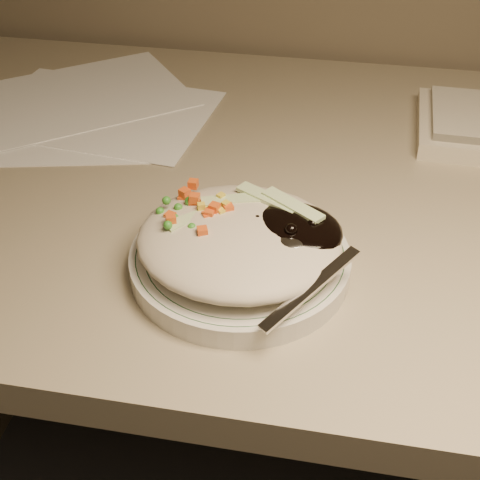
# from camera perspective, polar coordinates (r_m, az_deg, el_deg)

# --- Properties ---
(desk) EXTENTS (1.40, 0.70, 0.74)m
(desk) POSITION_cam_1_polar(r_m,az_deg,el_deg) (0.91, 9.29, -5.90)
(desk) COLOR gray
(desk) RESTS_ON ground
(plate) EXTENTS (0.21, 0.21, 0.02)m
(plate) POSITION_cam_1_polar(r_m,az_deg,el_deg) (0.64, 0.00, -1.83)
(plate) COLOR silver
(plate) RESTS_ON desk
(plate_rim) EXTENTS (0.20, 0.20, 0.00)m
(plate_rim) POSITION_cam_1_polar(r_m,az_deg,el_deg) (0.64, 0.00, -1.14)
(plate_rim) COLOR #144723
(plate_rim) RESTS_ON plate
(meal) EXTENTS (0.21, 0.19, 0.05)m
(meal) POSITION_cam_1_polar(r_m,az_deg,el_deg) (0.62, 0.38, 0.32)
(meal) COLOR #B4A892
(meal) RESTS_ON plate
(papers) EXTENTS (0.39, 0.39, 0.00)m
(papers) POSITION_cam_1_polar(r_m,az_deg,el_deg) (0.95, -13.49, 10.68)
(papers) COLOR white
(papers) RESTS_ON desk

